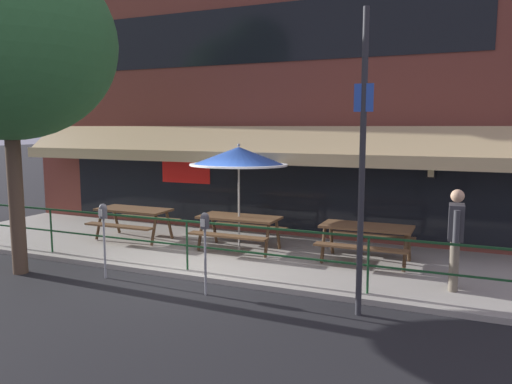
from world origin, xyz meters
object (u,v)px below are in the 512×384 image
(patio_umbrella_centre, at_px, (239,157))
(street_sign_pole, at_px, (362,163))
(picnic_table_left, at_px, (134,215))
(pedestrian_walking, at_px, (456,234))
(picnic_table_centre, at_px, (239,223))
(picnic_table_right, at_px, (366,233))
(street_tree_curbside, at_px, (6,30))
(parking_meter_far, at_px, (205,229))
(parking_meter_near, at_px, (103,218))

(patio_umbrella_centre, height_order, street_sign_pole, street_sign_pole)
(picnic_table_left, height_order, patio_umbrella_centre, patio_umbrella_centre)
(pedestrian_walking, bearing_deg, picnic_table_left, 172.67)
(picnic_table_centre, height_order, pedestrian_walking, pedestrian_walking)
(picnic_table_left, bearing_deg, picnic_table_right, 1.65)
(picnic_table_left, height_order, street_tree_curbside, street_tree_curbside)
(picnic_table_left, xyz_separation_m, picnic_table_right, (5.59, 0.16, 0.00))
(patio_umbrella_centre, distance_m, street_sign_pole, 4.08)
(parking_meter_far, distance_m, street_sign_pole, 2.82)
(pedestrian_walking, relative_size, parking_meter_far, 1.20)
(parking_meter_far, bearing_deg, picnic_table_centre, 103.43)
(parking_meter_near, bearing_deg, parking_meter_far, -2.19)
(picnic_table_right, bearing_deg, parking_meter_far, -127.99)
(patio_umbrella_centre, bearing_deg, picnic_table_centre, 90.00)
(pedestrian_walking, height_order, parking_meter_far, pedestrian_walking)
(street_sign_pole, bearing_deg, picnic_table_left, 157.65)
(parking_meter_far, xyz_separation_m, street_sign_pole, (2.56, 0.14, 1.17))
(patio_umbrella_centre, xyz_separation_m, street_tree_curbside, (-3.19, -3.06, 2.40))
(picnic_table_right, xyz_separation_m, street_sign_pole, (0.41, -2.63, 1.61))
(pedestrian_walking, distance_m, parking_meter_far, 4.19)
(picnic_table_centre, distance_m, parking_meter_far, 2.78)
(street_tree_curbside, bearing_deg, pedestrian_walking, 15.01)
(picnic_table_centre, distance_m, street_tree_curbside, 5.88)
(picnic_table_right, relative_size, street_tree_curbside, 0.27)
(picnic_table_centre, relative_size, parking_meter_near, 1.27)
(patio_umbrella_centre, height_order, parking_meter_far, patio_umbrella_centre)
(street_sign_pole, relative_size, street_tree_curbside, 0.67)
(parking_meter_near, xyz_separation_m, street_tree_curbside, (-1.63, -0.48, 3.43))
(picnic_table_left, height_order, street_sign_pole, street_sign_pole)
(street_sign_pole, bearing_deg, street_tree_curbside, -175.27)
(picnic_table_left, distance_m, patio_umbrella_centre, 3.16)
(pedestrian_walking, relative_size, street_sign_pole, 0.38)
(picnic_table_centre, distance_m, parking_meter_near, 3.06)
(pedestrian_walking, distance_m, street_tree_curbside, 8.69)
(patio_umbrella_centre, xyz_separation_m, parking_meter_near, (-1.56, -2.58, -1.03))
(patio_umbrella_centre, distance_m, pedestrian_walking, 4.73)
(picnic_table_right, distance_m, parking_meter_near, 5.14)
(parking_meter_far, bearing_deg, picnic_table_left, 142.85)
(parking_meter_near, bearing_deg, picnic_table_centre, 58.85)
(parking_meter_near, relative_size, street_tree_curbside, 0.21)
(pedestrian_walking, bearing_deg, street_sign_pole, -129.96)
(picnic_table_left, bearing_deg, street_sign_pole, -22.35)
(parking_meter_near, relative_size, street_sign_pole, 0.31)
(picnic_table_centre, distance_m, street_sign_pole, 4.39)
(picnic_table_left, relative_size, street_sign_pole, 0.40)
(picnic_table_centre, bearing_deg, patio_umbrella_centre, -90.00)
(patio_umbrella_centre, bearing_deg, street_tree_curbside, -136.18)
(patio_umbrella_centre, relative_size, parking_meter_far, 1.67)
(picnic_table_right, xyz_separation_m, parking_meter_near, (-4.36, -2.68, 0.44))
(patio_umbrella_centre, bearing_deg, picnic_table_left, -178.62)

